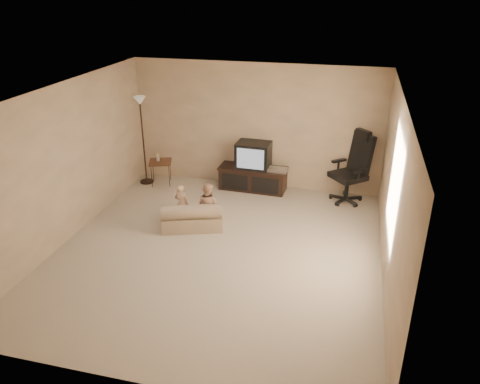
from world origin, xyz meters
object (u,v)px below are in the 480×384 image
at_px(child_sofa, 192,218).
at_px(toddler_right, 208,205).
at_px(side_table, 160,162).
at_px(toddler_left, 182,204).
at_px(floor_lamp, 141,121).
at_px(tv_stand, 253,170).
at_px(office_chair, 351,177).

height_order(child_sofa, toddler_right, toddler_right).
bearing_deg(side_table, toddler_left, -55.75).
xyz_separation_m(floor_lamp, toddler_right, (1.86, -1.54, -0.92)).
relative_size(side_table, child_sofa, 0.59).
bearing_deg(child_sofa, toddler_left, 129.71).
xyz_separation_m(floor_lamp, child_sofa, (1.61, -1.67, -1.13)).
bearing_deg(tv_stand, toddler_right, -100.68).
height_order(side_table, toddler_right, toddler_right).
height_order(office_chair, side_table, office_chair).
bearing_deg(side_table, child_sofa, -52.74).
distance_m(floor_lamp, toddler_left, 2.27).
bearing_deg(child_sofa, office_chair, 16.13).
distance_m(office_chair, child_sofa, 3.16).
relative_size(tv_stand, toddler_left, 1.91).
bearing_deg(toddler_right, toddler_left, 16.12).
bearing_deg(child_sofa, tv_stand, 52.15).
relative_size(tv_stand, side_table, 2.09).
bearing_deg(tv_stand, side_table, -171.98).
bearing_deg(side_table, toddler_right, -45.54).
bearing_deg(office_chair, floor_lamp, -129.79).
height_order(floor_lamp, child_sofa, floor_lamp).
bearing_deg(office_chair, toddler_right, -95.97).
height_order(tv_stand, side_table, tv_stand).
height_order(tv_stand, office_chair, office_chair).
height_order(side_table, toddler_left, toddler_left).
xyz_separation_m(office_chair, side_table, (-3.86, -0.11, -0.02)).
xyz_separation_m(tv_stand, child_sofa, (-0.65, -1.87, -0.21)).
bearing_deg(side_table, floor_lamp, -177.72).
distance_m(tv_stand, side_table, 1.94).
bearing_deg(office_chair, tv_stand, -133.87).
distance_m(side_table, child_sofa, 2.13).
height_order(office_chair, toddler_right, office_chair).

